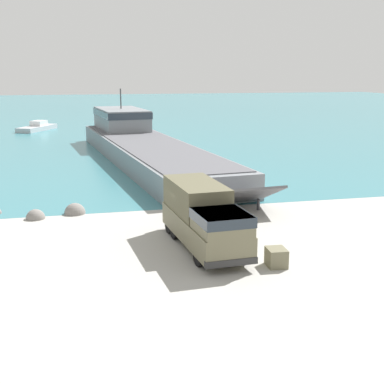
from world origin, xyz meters
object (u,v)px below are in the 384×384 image
landing_craft (141,142)px  moored_boat_a (37,127)px  soldier_on_ramp (248,227)px  mooring_bollard (258,204)px  military_truck (204,217)px  cargo_crate (276,257)px

landing_craft → moored_boat_a: (-11.93, 29.66, -1.09)m
soldier_on_ramp → mooring_bollard: 7.71m
soldier_on_ramp → moored_boat_a: (-13.25, 60.21, -0.56)m
military_truck → mooring_bollard: military_truck is taller
landing_craft → cargo_crate: landing_craft is taller
landing_craft → cargo_crate: 33.63m
military_truck → soldier_on_ramp: size_ratio=4.53×
cargo_crate → military_truck: bearing=127.1°
landing_craft → moored_boat_a: bearing=106.1°
mooring_bollard → cargo_crate: (-2.77, -10.02, 0.02)m
mooring_bollard → cargo_crate: bearing=-105.5°
moored_boat_a → soldier_on_ramp: bearing=130.3°
moored_boat_a → mooring_bollard: (16.40, -53.21, -0.07)m
soldier_on_ramp → landing_craft: bearing=80.2°
military_truck → cargo_crate: 4.50m
mooring_bollard → moored_boat_a: bearing=107.1°
military_truck → landing_craft: bearing=174.4°
military_truck → moored_boat_a: military_truck is taller
landing_craft → moored_boat_a: landing_craft is taller
military_truck → moored_boat_a: 60.79m
landing_craft → moored_boat_a: 31.99m
mooring_bollard → military_truck: bearing=-129.4°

